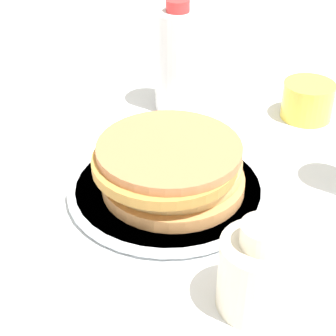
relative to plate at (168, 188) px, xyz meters
The scene contains 6 objects.
ground_plane 0.02m from the plate, 33.12° to the left, with size 4.00×4.00×0.00m, color white.
plate is the anchor object (origin of this frame).
pancake_stack 0.04m from the plate, behind, with size 0.20×0.20×0.06m.
juice_glass 0.31m from the plate, 145.46° to the right, with size 0.08×0.08×0.06m.
cream_jug 0.22m from the plate, 106.97° to the left, with size 0.08×0.08×0.11m.
water_bottle_mid 0.26m from the plate, 101.71° to the right, with size 0.07×0.07×0.18m.
Camera 1 is at (0.07, 0.58, 0.45)m, focal length 60.00 mm.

